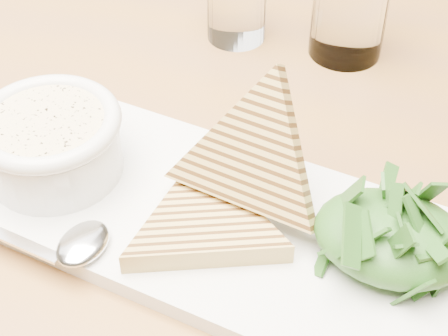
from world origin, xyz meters
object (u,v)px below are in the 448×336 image
(platter, at_px, (215,222))
(soup_bowl, at_px, (53,149))
(table_top, at_px, (121,184))
(glass_far, at_px, (351,3))

(platter, relative_size, soup_bowl, 3.58)
(table_top, bearing_deg, soup_bowl, -139.78)
(platter, bearing_deg, soup_bowl, 178.50)
(soup_bowl, distance_m, glass_far, 0.34)
(table_top, xyz_separation_m, glass_far, (0.15, 0.25, 0.08))
(table_top, bearing_deg, glass_far, 59.59)
(table_top, distance_m, platter, 0.12)
(platter, bearing_deg, table_top, 160.58)
(platter, height_order, glass_far, glass_far)
(platter, xyz_separation_m, soup_bowl, (-0.15, 0.00, 0.03))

